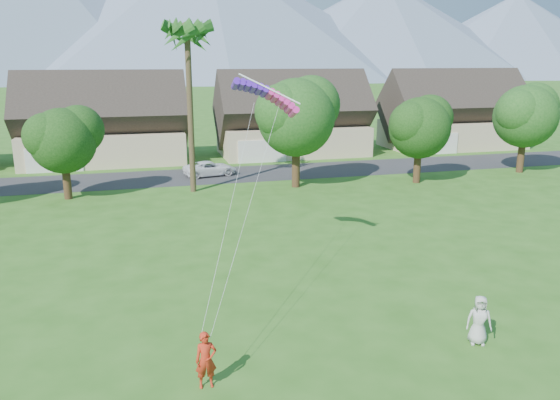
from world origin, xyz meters
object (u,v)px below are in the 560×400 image
object	(u,v)px
kite_flyer	(206,360)
watcher	(479,320)
parked_car	(210,168)
parafoil_kite	(267,93)

from	to	relation	value
kite_flyer	watcher	world-z (taller)	kite_flyer
parked_car	parafoil_kite	world-z (taller)	parafoil_kite
parked_car	parafoil_kite	bearing A→B (deg)	168.01
kite_flyer	parafoil_kite	size ratio (longest dim) A/B	0.55
watcher	kite_flyer	bearing A→B (deg)	-155.87
watcher	parked_car	bearing A→B (deg)	122.54
kite_flyer	watcher	bearing A→B (deg)	0.07
watcher	parked_car	xyz separation A→B (m)	(-5.33, 31.24, -0.27)
kite_flyer	parafoil_kite	world-z (taller)	parafoil_kite
watcher	parked_car	size ratio (longest dim) A/B	0.39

